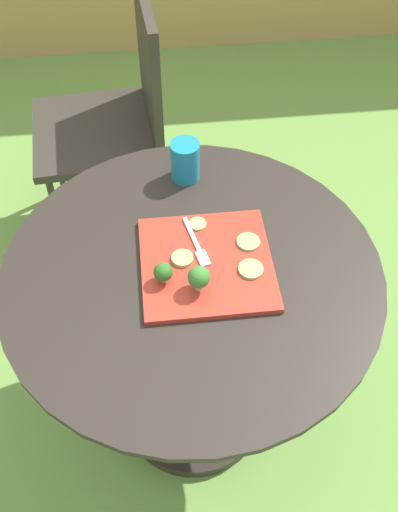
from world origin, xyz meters
name	(u,v)px	position (x,y,z in m)	size (l,w,h in m)	color
ground_plane	(194,408)	(0.00, 0.00, 0.00)	(12.00, 12.00, 0.00)	#669342
patio_table	(192,333)	(0.00, 0.00, 0.44)	(0.87, 0.87, 0.71)	#28231E
patio_chair	(120,107)	(-0.16, 0.87, 0.53)	(0.47, 0.47, 0.90)	#332D28
salad_plate	(207,263)	(0.04, 0.01, 0.72)	(0.29, 0.29, 0.01)	#AD3323
drinking_glass	(185,163)	(0.02, 0.31, 0.76)	(0.07, 0.07, 0.11)	teal
fork	(197,246)	(0.02, 0.05, 0.73)	(0.05, 0.15, 0.00)	silver
broccoli_floret_0	(163,272)	(-0.06, -0.04, 0.75)	(0.04, 0.04, 0.05)	#99B770
broccoli_floret_1	(199,277)	(0.01, -0.06, 0.76)	(0.05, 0.05, 0.06)	#99B770
cucumber_slice_0	(198,224)	(0.03, 0.12, 0.73)	(0.04, 0.04, 0.01)	#8EB766
cucumber_slice_1	(251,269)	(0.13, -0.03, 0.73)	(0.06, 0.06, 0.01)	#8EB766
cucumber_slice_2	(182,258)	(-0.02, 0.02, 0.73)	(0.05, 0.05, 0.01)	#8EB766
cucumber_slice_3	(248,242)	(0.14, 0.05, 0.73)	(0.05, 0.05, 0.01)	#8EB766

